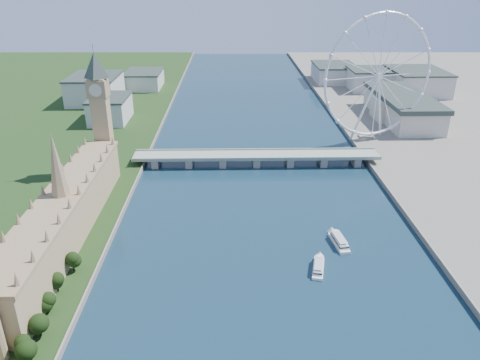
{
  "coord_description": "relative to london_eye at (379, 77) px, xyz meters",
  "views": [
    {
      "loc": [
        -22.94,
        -92.6,
        158.72
      ],
      "look_at": [
        -16.55,
        210.0,
        24.36
      ],
      "focal_mm": 35.0,
      "sensor_mm": 36.0,
      "label": 1
    }
  ],
  "objects": [
    {
      "name": "parliament_range",
      "position": [
        -247.98,
        -185.08,
        -49.04
      ],
      "size": [
        24.0,
        200.0,
        70.0
      ],
      "color": "tan",
      "rests_on": "ground"
    },
    {
      "name": "big_ben",
      "position": [
        -247.98,
        -77.08,
        -0.95
      ],
      "size": [
        20.02,
        20.02,
        110.0
      ],
      "color": "tan",
      "rests_on": "ground"
    },
    {
      "name": "westminster_bridge",
      "position": [
        -119.98,
        -55.08,
        -60.89
      ],
      "size": [
        220.0,
        22.0,
        9.5
      ],
      "color": "gray",
      "rests_on": "ground"
    },
    {
      "name": "london_eye",
      "position": [
        0.0,
        0.0,
        0.0
      ],
      "size": [
        113.6,
        39.12,
        124.3
      ],
      "color": "silver",
      "rests_on": "ground"
    },
    {
      "name": "county_hall",
      "position": [
        55.02,
        74.92,
        -67.52
      ],
      "size": [
        54.0,
        144.0,
        35.0
      ],
      "primitive_type": null,
      "color": "beige",
      "rests_on": "ground"
    },
    {
      "name": "city_skyline",
      "position": [
        -80.75,
        205.0,
        -50.56
      ],
      "size": [
        505.0,
        280.0,
        32.0
      ],
      "color": "beige",
      "rests_on": "ground"
    },
    {
      "name": "tour_boat_near",
      "position": [
        -92.38,
        -220.48,
        -67.52
      ],
      "size": [
        11.88,
        26.05,
        5.54
      ],
      "primitive_type": null,
      "rotation": [
        0.0,
        0.0,
        -0.23
      ],
      "color": "white",
      "rests_on": "ground"
    },
    {
      "name": "tour_boat_far",
      "position": [
        -74.31,
        -192.97,
        -67.52
      ],
      "size": [
        10.55,
        28.2,
        6.06
      ],
      "primitive_type": null,
      "rotation": [
        0.0,
        0.0,
        0.13
      ],
      "color": "silver",
      "rests_on": "ground"
    }
  ]
}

